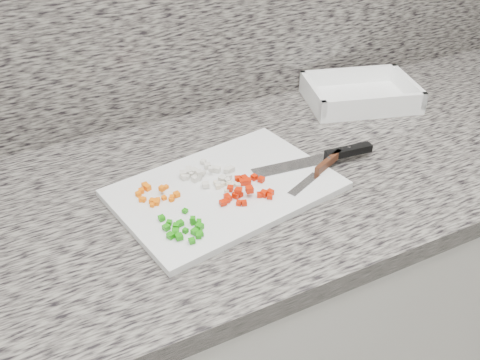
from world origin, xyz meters
name	(u,v)px	position (x,y,z in m)	size (l,w,h in m)	color
cabinet	(257,327)	(0.00, 1.44, 0.43)	(3.92, 0.62, 0.86)	white
countertop	(261,178)	(0.00, 1.44, 0.88)	(3.96, 0.64, 0.04)	slate
cutting_board	(226,189)	(-0.10, 1.40, 0.91)	(0.40, 0.27, 0.01)	silver
carrot_pile	(155,194)	(-0.23, 1.43, 0.92)	(0.07, 0.07, 0.02)	#F56705
onion_pile	(204,174)	(-0.12, 1.45, 0.92)	(0.11, 0.10, 0.02)	beige
green_pepper_pile	(183,229)	(-0.22, 1.32, 0.92)	(0.07, 0.09, 0.02)	#1A850C
red_pepper_pile	(245,190)	(-0.07, 1.37, 0.92)	(0.11, 0.09, 0.02)	#BE1A02
garlic_pile	(227,185)	(-0.10, 1.40, 0.92)	(0.05, 0.05, 0.01)	beige
chef_knife	(329,156)	(0.13, 1.40, 0.92)	(0.26, 0.05, 0.02)	white
paring_knife	(323,167)	(0.10, 1.37, 0.92)	(0.17, 0.09, 0.02)	white
tray	(360,95)	(0.37, 1.60, 0.92)	(0.30, 0.25, 0.05)	white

